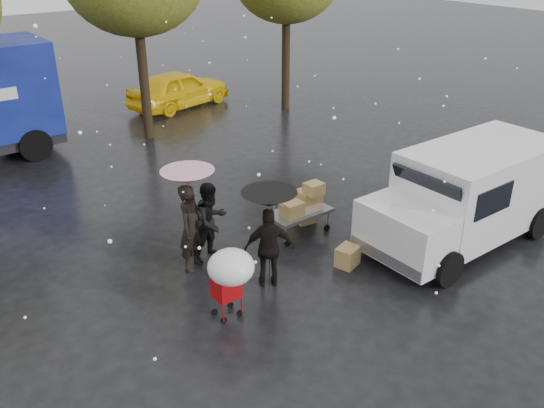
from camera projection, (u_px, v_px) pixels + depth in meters
ground at (262, 295)px, 11.35m from camera, size 90.00×90.00×0.00m
person_pink at (191, 228)px, 11.84m from camera, size 0.83×0.77×1.91m
person_middle at (211, 221)px, 12.27m from camera, size 0.98×0.83×1.76m
person_black at (269, 248)px, 11.32m from camera, size 1.06×0.87×1.69m
umbrella_pink at (188, 178)px, 11.35m from camera, size 1.08×1.08×2.24m
umbrella_black at (269, 199)px, 10.86m from camera, size 1.08×1.08×2.06m
vendor_cart at (302, 205)px, 13.35m from camera, size 1.52×0.80×1.27m
shopping_cart at (230, 270)px, 10.17m from camera, size 0.84×0.84×1.46m
white_van at (468, 194)px, 12.85m from camera, size 4.91×2.18×2.20m
box_ground_near at (348, 256)px, 12.25m from camera, size 0.57×0.51×0.43m
box_ground_far at (306, 216)px, 14.06m from camera, size 0.48×0.39×0.35m
yellow_taxi at (179, 89)px, 22.94m from camera, size 4.59×2.58×1.47m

